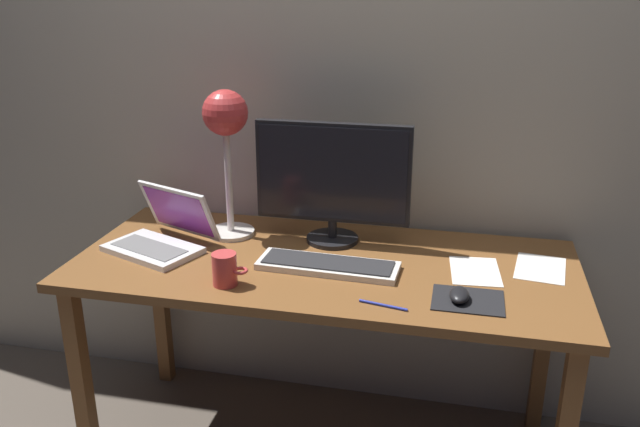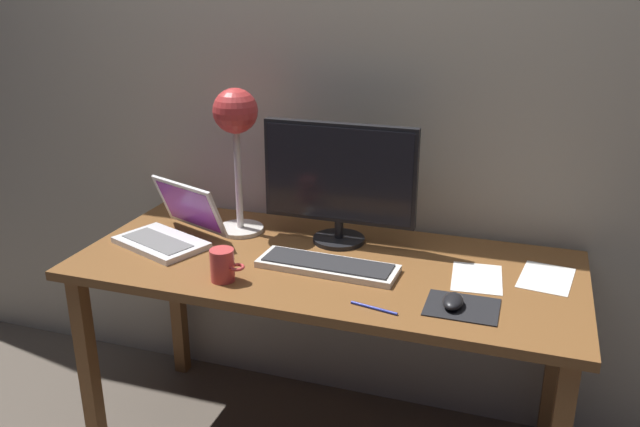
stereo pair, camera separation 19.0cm
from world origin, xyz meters
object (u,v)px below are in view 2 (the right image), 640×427
object	(u,v)px
coffee_mug	(223,265)
laptop	(174,225)
desk_lamp	(236,126)
pen	(374,308)
mouse	(453,301)
keyboard_main	(328,266)
monitor	(339,179)

from	to	relation	value
coffee_mug	laptop	bearing A→B (deg)	142.24
desk_lamp	pen	bearing A→B (deg)	-34.98
laptop	mouse	distance (m)	0.99
desk_lamp	keyboard_main	bearing A→B (deg)	-27.88
monitor	coffee_mug	bearing A→B (deg)	-120.91
desk_lamp	laptop	bearing A→B (deg)	-139.29
laptop	coffee_mug	xyz separation A→B (m)	(0.30, -0.23, -0.01)
mouse	pen	bearing A→B (deg)	-158.85
keyboard_main	desk_lamp	distance (m)	0.58
keyboard_main	coffee_mug	distance (m)	0.33
keyboard_main	desk_lamp	world-z (taller)	desk_lamp
laptop	coffee_mug	distance (m)	0.38
keyboard_main	pen	size ratio (longest dim) A/B	3.18
pen	laptop	bearing A→B (deg)	161.04
pen	mouse	bearing A→B (deg)	21.15
coffee_mug	desk_lamp	bearing A→B (deg)	107.76
monitor	desk_lamp	world-z (taller)	desk_lamp
mouse	coffee_mug	distance (m)	0.68
desk_lamp	coffee_mug	xyz separation A→B (m)	(0.12, -0.38, -0.33)
keyboard_main	coffee_mug	bearing A→B (deg)	-147.34
pen	desk_lamp	bearing A→B (deg)	145.02
coffee_mug	pen	size ratio (longest dim) A/B	0.77
coffee_mug	pen	xyz separation A→B (m)	(0.47, -0.03, -0.05)
desk_lamp	coffee_mug	world-z (taller)	desk_lamp
monitor	pen	xyz separation A→B (m)	(0.23, -0.43, -0.22)
monitor	keyboard_main	world-z (taller)	monitor
laptop	coffee_mug	bearing A→B (deg)	-37.76
monitor	keyboard_main	size ratio (longest dim) A/B	1.17
mouse	pen	distance (m)	0.22
keyboard_main	coffee_mug	size ratio (longest dim) A/B	4.12
keyboard_main	monitor	bearing A→B (deg)	98.20
laptop	mouse	world-z (taller)	laptop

